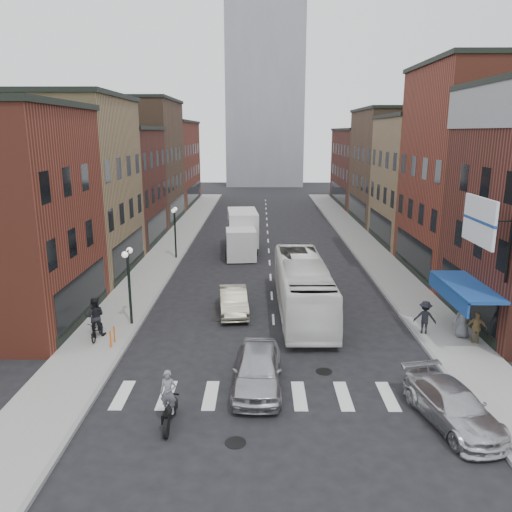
{
  "coord_description": "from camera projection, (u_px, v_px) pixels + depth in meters",
  "views": [
    {
      "loc": [
        -0.69,
        -20.26,
        9.84
      ],
      "look_at": [
        -0.96,
        7.39,
        2.93
      ],
      "focal_mm": 35.0,
      "sensor_mm": 36.0,
      "label": 1
    }
  ],
  "objects": [
    {
      "name": "distant_tower",
      "position": [
        265.0,
        47.0,
        91.65
      ],
      "size": [
        14.0,
        14.0,
        50.0
      ],
      "primitive_type": "cube",
      "color": "#9399A0",
      "rests_on": "ground"
    },
    {
      "name": "transit_bus",
      "position": [
        303.0,
        287.0,
        27.58
      ],
      "size": [
        2.77,
        10.94,
        3.03
      ],
      "primitive_type": "imported",
      "rotation": [
        0.0,
        0.0,
        0.02
      ],
      "color": "white",
      "rests_on": "ground"
    },
    {
      "name": "sedan_left_near",
      "position": [
        258.0,
        369.0,
        19.53
      ],
      "size": [
        2.04,
        4.76,
        1.6
      ],
      "primitive_type": "imported",
      "rotation": [
        0.0,
        0.0,
        -0.03
      ],
      "color": "#ADADB2",
      "rests_on": "ground"
    },
    {
      "name": "bldg_right_far_b",
      "position": [
        375.0,
        167.0,
        68.18
      ],
      "size": [
        10.3,
        16.2,
        10.3
      ],
      "color": "#4E251C",
      "rests_on": "ground"
    },
    {
      "name": "ped_right_c",
      "position": [
        463.0,
        320.0,
        24.02
      ],
      "size": [
        0.9,
        0.61,
        1.78
      ],
      "primitive_type": "imported",
      "rotation": [
        0.0,
        0.0,
        3.2
      ],
      "color": "slate",
      "rests_on": "sidewalk_right"
    },
    {
      "name": "ped_right_b",
      "position": [
        477.0,
        328.0,
        23.36
      ],
      "size": [
        1.0,
        0.75,
        1.54
      ],
      "primitive_type": "imported",
      "rotation": [
        0.0,
        0.0,
        2.77
      ],
      "color": "olive",
      "rests_on": "sidewalk_right"
    },
    {
      "name": "bldg_right_mid_a",
      "position": [
        492.0,
        173.0,
        33.74
      ],
      "size": [
        10.3,
        10.2,
        14.3
      ],
      "color": "brown",
      "rests_on": "ground"
    },
    {
      "name": "streetlamp_far",
      "position": [
        175.0,
        223.0,
        38.86
      ],
      "size": [
        0.32,
        1.22,
        4.11
      ],
      "color": "black",
      "rests_on": "ground"
    },
    {
      "name": "bldg_right_far_a",
      "position": [
        405.0,
        166.0,
        54.36
      ],
      "size": [
        10.3,
        12.2,
        12.3
      ],
      "color": "#513A28",
      "rests_on": "ground"
    },
    {
      "name": "billboard_sign",
      "position": [
        481.0,
        222.0,
        20.95
      ],
      "size": [
        1.52,
        3.0,
        3.7
      ],
      "color": "black",
      "rests_on": "ground"
    },
    {
      "name": "bldg_right_mid_b",
      "position": [
        439.0,
        181.0,
        43.81
      ],
      "size": [
        10.3,
        10.2,
        11.3
      ],
      "color": "#9A8255",
      "rests_on": "ground"
    },
    {
      "name": "bldg_left_mid_b",
      "position": [
        100.0,
        186.0,
        44.21
      ],
      "size": [
        10.3,
        10.2,
        10.3
      ],
      "color": "#4E251C",
      "rests_on": "ground"
    },
    {
      "name": "sidewalk_right",
      "position": [
        366.0,
        247.0,
        43.28
      ],
      "size": [
        3.0,
        74.0,
        0.15
      ],
      "primitive_type": "cube",
      "color": "gray",
      "rests_on": "ground"
    },
    {
      "name": "curb_car",
      "position": [
        453.0,
        406.0,
        17.17
      ],
      "size": [
        2.82,
        4.86,
        1.33
      ],
      "primitive_type": "imported",
      "rotation": [
        0.0,
        0.0,
        0.22
      ],
      "color": "#B9BABE",
      "rests_on": "ground"
    },
    {
      "name": "box_truck",
      "position": [
        242.0,
        233.0,
        41.32
      ],
      "size": [
        2.81,
        7.92,
        3.37
      ],
      "rotation": [
        0.0,
        0.0,
        0.09
      ],
      "color": "silver",
      "rests_on": "ground"
    },
    {
      "name": "ground",
      "position": [
        276.0,
        361.0,
        22.03
      ],
      "size": [
        160.0,
        160.0,
        0.0
      ],
      "primitive_type": "plane",
      "color": "black",
      "rests_on": "ground"
    },
    {
      "name": "bldg_left_far_a",
      "position": [
        130.0,
        162.0,
        54.52
      ],
      "size": [
        10.3,
        12.2,
        13.3
      ],
      "color": "#513A28",
      "rests_on": "ground"
    },
    {
      "name": "parked_bicycle",
      "position": [
        97.0,
        329.0,
        23.96
      ],
      "size": [
        0.66,
        1.75,
        0.91
      ],
      "primitive_type": "imported",
      "rotation": [
        0.0,
        0.0,
        0.03
      ],
      "color": "black",
      "rests_on": "sidewalk_left"
    },
    {
      "name": "ped_left_solo",
      "position": [
        95.0,
        316.0,
        24.22
      ],
      "size": [
        1.02,
        0.7,
        1.94
      ],
      "primitive_type": "imported",
      "rotation": [
        0.0,
        0.0,
        3.31
      ],
      "color": "black",
      "rests_on": "sidewalk_left"
    },
    {
      "name": "awning_blue",
      "position": [
        462.0,
        288.0,
        23.74
      ],
      "size": [
        1.8,
        5.0,
        0.78
      ],
      "color": "navy",
      "rests_on": "ground"
    },
    {
      "name": "streetlamp_near",
      "position": [
        129.0,
        272.0,
        25.28
      ],
      "size": [
        0.32,
        1.22,
        4.11
      ],
      "color": "black",
      "rests_on": "ground"
    },
    {
      "name": "motorcycle_rider",
      "position": [
        169.0,
        400.0,
        16.93
      ],
      "size": [
        0.61,
        2.04,
        2.08
      ],
      "rotation": [
        0.0,
        0.0,
        -0.13
      ],
      "color": "black",
      "rests_on": "ground"
    },
    {
      "name": "ped_right_a",
      "position": [
        425.0,
        317.0,
        24.5
      ],
      "size": [
        1.18,
        0.81,
        1.66
      ],
      "primitive_type": "imported",
      "rotation": [
        0.0,
        0.0,
        2.86
      ],
      "color": "black",
      "rests_on": "sidewalk_right"
    },
    {
      "name": "bike_rack",
      "position": [
        112.0,
        337.0,
        23.23
      ],
      "size": [
        0.08,
        0.68,
        0.8
      ],
      "color": "#D8590C",
      "rests_on": "sidewalk_left"
    },
    {
      "name": "curb_right",
      "position": [
        349.0,
        248.0,
        43.31
      ],
      "size": [
        0.2,
        74.0,
        0.16
      ],
      "primitive_type": "cube",
      "color": "gray",
      "rests_on": "ground"
    },
    {
      "name": "bldg_left_far_b",
      "position": [
        157.0,
        163.0,
        68.34
      ],
      "size": [
        10.3,
        16.2,
        11.3
      ],
      "color": "brown",
      "rests_on": "ground"
    },
    {
      "name": "bldg_left_mid_a",
      "position": [
        53.0,
        187.0,
        34.27
      ],
      "size": [
        10.3,
        10.2,
        12.3
      ],
      "color": "#9A8255",
      "rests_on": "ground"
    },
    {
      "name": "crosswalk_stripes",
      "position": [
        278.0,
        396.0,
        19.12
      ],
      "size": [
        12.0,
        2.2,
        0.01
      ],
      "primitive_type": "cube",
      "color": "silver",
      "rests_on": "ground"
    },
    {
      "name": "curb_left",
      "position": [
        188.0,
        248.0,
        43.44
      ],
      "size": [
        0.2,
        74.0,
        0.16
      ],
      "primitive_type": "cube",
      "color": "gray",
      "rests_on": "ground"
    },
    {
      "name": "sedan_left_far",
      "position": [
        233.0,
        301.0,
        27.71
      ],
      "size": [
        1.93,
        4.38,
        1.4
      ],
      "primitive_type": "imported",
      "rotation": [
        0.0,
        0.0,
        0.11
      ],
      "color": "#ADA88C",
      "rests_on": "ground"
    },
    {
      "name": "sidewalk_left",
      "position": [
        171.0,
        247.0,
        43.44
      ],
      "size": [
        3.0,
        74.0,
        0.15
      ],
      "primitive_type": "cube",
      "color": "gray",
      "rests_on": "ground"
    }
  ]
}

